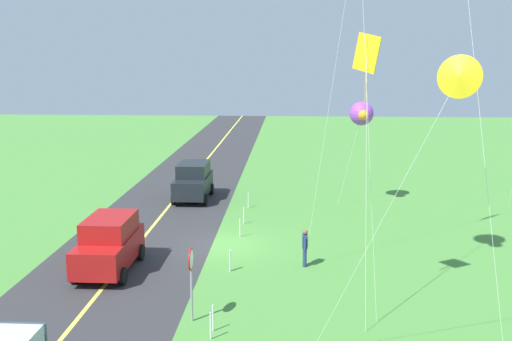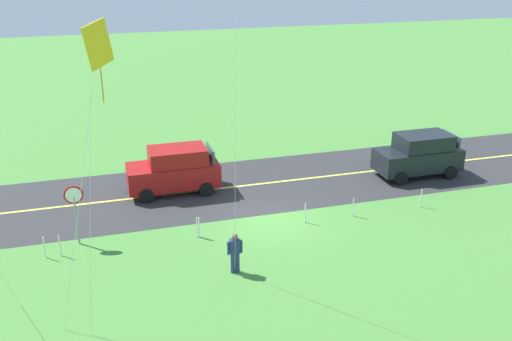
# 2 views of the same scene
# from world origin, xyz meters

# --- Properties ---
(ground_plane) EXTENTS (120.00, 120.00, 0.10)m
(ground_plane) POSITION_xyz_m (0.00, 0.00, -0.05)
(ground_plane) COLOR #478438
(asphalt_road) EXTENTS (120.00, 7.00, 0.00)m
(asphalt_road) POSITION_xyz_m (0.00, -4.00, 0.00)
(asphalt_road) COLOR #2D2D30
(asphalt_road) RESTS_ON ground
(road_centre_stripe) EXTENTS (120.00, 0.16, 0.00)m
(road_centre_stripe) POSITION_xyz_m (0.00, -4.00, 0.01)
(road_centre_stripe) COLOR #E5E04C
(road_centre_stripe) RESTS_ON asphalt_road
(car_suv_foreground) EXTENTS (4.40, 2.12, 2.24)m
(car_suv_foreground) POSITION_xyz_m (3.50, -4.29, 1.15)
(car_suv_foreground) COLOR maroon
(car_suv_foreground) RESTS_ON ground
(car_parked_west_near) EXTENTS (4.40, 2.12, 2.24)m
(car_parked_west_near) POSITION_xyz_m (-9.07, -2.85, 1.15)
(car_parked_west_near) COLOR black
(car_parked_west_near) RESTS_ON ground
(stop_sign) EXTENTS (0.76, 0.08, 2.56)m
(stop_sign) POSITION_xyz_m (8.08, -0.10, 1.80)
(stop_sign) COLOR gray
(stop_sign) RESTS_ON ground
(person_adult_near) EXTENTS (0.58, 0.22, 1.60)m
(person_adult_near) POSITION_xyz_m (2.54, 3.78, 0.86)
(person_adult_near) COLOR navy
(person_adult_near) RESTS_ON ground
(kite_pink_drift) EXTENTS (2.32, 0.84, 9.52)m
(kite_pink_drift) POSITION_xyz_m (6.70, 5.58, 8.68)
(kite_pink_drift) COLOR silver
(kite_pink_drift) RESTS_ON ground
(fence_post_0) EXTENTS (0.05, 0.05, 0.90)m
(fence_post_0) POSITION_xyz_m (-7.10, 0.70, 0.45)
(fence_post_0) COLOR silver
(fence_post_0) RESTS_ON ground
(fence_post_1) EXTENTS (0.05, 0.05, 0.90)m
(fence_post_1) POSITION_xyz_m (-3.68, 0.70, 0.45)
(fence_post_1) COLOR silver
(fence_post_1) RESTS_ON ground
(fence_post_2) EXTENTS (0.05, 0.05, 0.90)m
(fence_post_2) POSITION_xyz_m (-1.40, 0.70, 0.45)
(fence_post_2) COLOR silver
(fence_post_2) RESTS_ON ground
(fence_post_3) EXTENTS (0.05, 0.05, 0.90)m
(fence_post_3) POSITION_xyz_m (3.38, 0.70, 0.45)
(fence_post_3) COLOR silver
(fence_post_3) RESTS_ON ground
(fence_post_4) EXTENTS (0.05, 0.05, 0.90)m
(fence_post_4) POSITION_xyz_m (3.29, 0.70, 0.45)
(fence_post_4) COLOR silver
(fence_post_4) RESTS_ON ground
(fence_post_5) EXTENTS (0.05, 0.05, 0.90)m
(fence_post_5) POSITION_xyz_m (9.35, 0.70, 0.45)
(fence_post_5) COLOR silver
(fence_post_5) RESTS_ON ground
(fence_post_6) EXTENTS (0.05, 0.05, 0.90)m
(fence_post_6) POSITION_xyz_m (8.78, 0.70, 0.45)
(fence_post_6) COLOR silver
(fence_post_6) RESTS_ON ground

